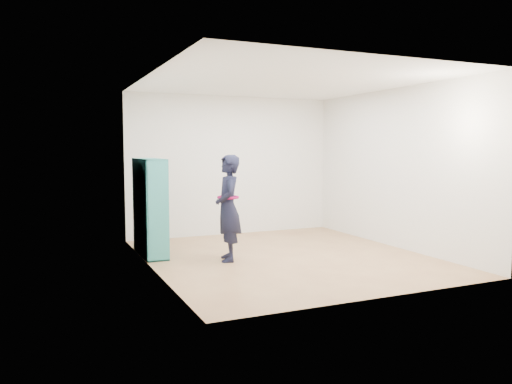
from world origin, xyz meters
name	(u,v)px	position (x,y,z in m)	size (l,w,h in m)	color
floor	(286,257)	(0.00, 0.00, 0.00)	(4.50, 4.50, 0.00)	#976844
ceiling	(287,81)	(0.00, 0.00, 2.60)	(4.50, 4.50, 0.00)	white
wall_left	(152,173)	(-2.00, 0.00, 1.30)	(0.02, 4.50, 2.60)	white
wall_right	(395,168)	(2.00, 0.00, 1.30)	(0.02, 4.50, 2.60)	white
wall_back	(232,166)	(0.00, 2.25, 1.30)	(4.00, 0.02, 2.60)	white
wall_front	(384,179)	(0.00, -2.25, 1.30)	(4.00, 0.02, 2.60)	white
bookshelf	(148,208)	(-1.85, 0.99, 0.72)	(0.32, 1.10, 1.47)	teal
person	(228,208)	(-0.88, 0.13, 0.77)	(0.49, 0.63, 1.54)	black
smartphone	(218,201)	(-0.99, 0.25, 0.87)	(0.01, 0.09, 0.13)	silver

